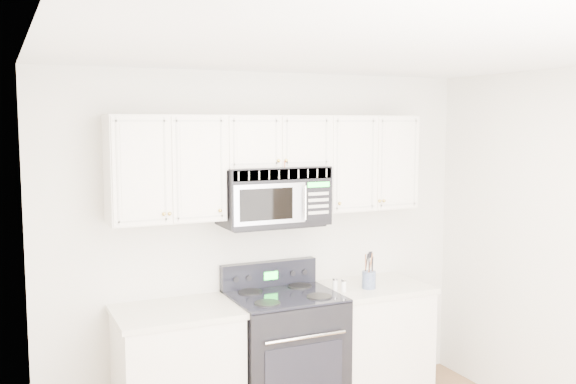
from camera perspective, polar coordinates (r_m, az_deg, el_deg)
room at (r=3.55m, az=8.89°, el=-8.84°), size 3.51×3.51×2.61m
base_cabinet_left at (r=4.78m, az=-9.83°, el=-15.89°), size 0.86×0.65×0.92m
base_cabinet_right at (r=5.38m, az=7.35°, el=-13.28°), size 0.86×0.65×0.92m
range at (r=5.00m, az=-0.35°, el=-14.09°), size 0.79×0.72×1.13m
upper_cabinets at (r=4.84m, az=-1.41°, el=2.85°), size 2.44×0.37×0.75m
microwave at (r=4.82m, az=-1.32°, el=-0.31°), size 0.80×0.45×0.44m
utensil_crock at (r=5.11m, az=7.20°, el=-7.67°), size 0.11×0.11×0.29m
shaker_salt at (r=5.02m, az=4.21°, el=-8.18°), size 0.04×0.04×0.10m
shaker_pepper at (r=4.99m, az=4.97°, el=-8.27°), size 0.04×0.04×0.10m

